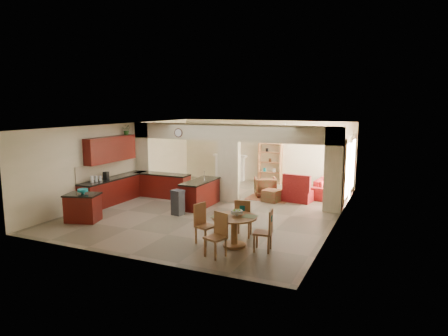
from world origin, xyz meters
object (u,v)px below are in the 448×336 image
at_px(sofa, 332,187).
at_px(armchair, 265,187).
at_px(dining_table, 234,226).
at_px(kitchen_island, 83,207).

bearing_deg(sofa, armchair, 120.96).
relative_size(dining_table, sofa, 0.47).
distance_m(kitchen_island, armchair, 6.74).
relative_size(kitchen_island, armchair, 1.38).
bearing_deg(sofa, kitchen_island, 141.58).
xyz_separation_m(kitchen_island, dining_table, (5.00, -0.13, 0.08)).
height_order(dining_table, armchair, dining_table).
bearing_deg(dining_table, sofa, 78.95).
bearing_deg(armchair, sofa, -178.87).
distance_m(kitchen_island, dining_table, 5.00).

